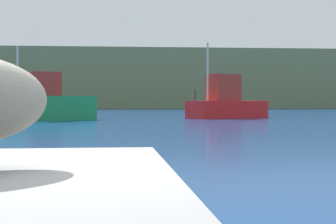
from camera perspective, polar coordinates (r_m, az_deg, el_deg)
The scene contains 3 objects.
hillside_backdrop at distance 74.30m, azimuth -6.01°, elevation 3.26°, with size 140.00×11.06×7.44m, color #6B7A51.
fishing_boat_green at distance 33.83m, azimuth -12.03°, elevation 0.83°, with size 5.76×3.61×4.24m.
fishing_boat_red at distance 37.18m, azimuth 5.83°, elevation 0.89°, with size 5.71×4.23×4.78m.
Camera 1 is at (0.03, -3.74, 1.29)m, focal length 61.25 mm.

